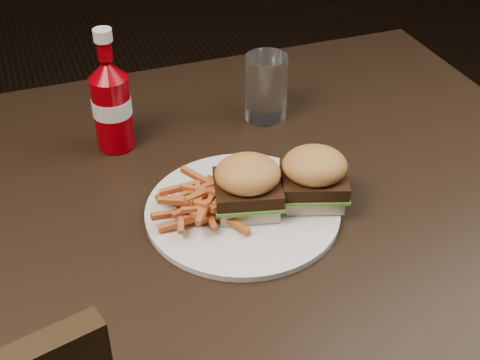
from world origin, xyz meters
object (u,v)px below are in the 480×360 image
object	(u,v)px
dining_table	(179,210)
plate	(243,211)
ketchup_bottle	(113,112)
tumbler	(266,87)

from	to	relation	value
dining_table	plate	bearing A→B (deg)	-39.74
dining_table	ketchup_bottle	distance (m)	0.19
ketchup_bottle	dining_table	bearing A→B (deg)	-72.23
dining_table	ketchup_bottle	world-z (taller)	ketchup_bottle
dining_table	plate	xyz separation A→B (m)	(0.07, -0.06, 0.03)
plate	tumbler	xyz separation A→B (m)	(0.12, 0.23, 0.05)
ketchup_bottle	tumbler	bearing A→B (deg)	0.71
ketchup_bottle	tumbler	distance (m)	0.25
ketchup_bottle	plate	bearing A→B (deg)	-60.70
tumbler	ketchup_bottle	bearing A→B (deg)	-179.29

